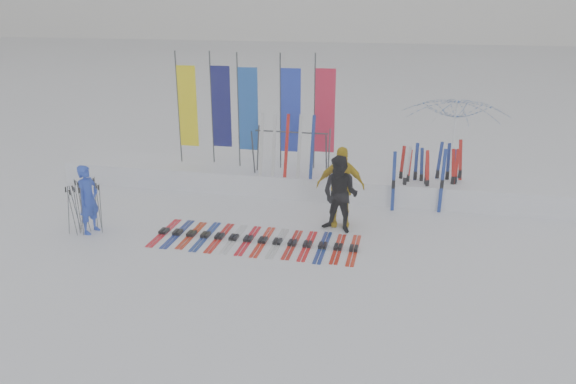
% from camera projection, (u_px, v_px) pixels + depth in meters
% --- Properties ---
extents(ground, '(120.00, 120.00, 0.00)m').
position_uv_depth(ground, '(262.00, 261.00, 11.66)').
color(ground, white).
rests_on(ground, ground).
extents(snow_bank, '(14.00, 1.60, 0.60)m').
position_uv_depth(snow_bank, '(304.00, 181.00, 15.81)').
color(snow_bank, white).
rests_on(snow_bank, ground).
extents(person_blue, '(0.49, 0.65, 1.62)m').
position_uv_depth(person_blue, '(88.00, 199.00, 12.86)').
color(person_blue, blue).
rests_on(person_blue, ground).
extents(person_black, '(1.03, 0.90, 1.81)m').
position_uv_depth(person_black, '(340.00, 195.00, 12.89)').
color(person_black, black).
rests_on(person_black, ground).
extents(person_yellow, '(1.19, 0.61, 1.94)m').
position_uv_depth(person_yellow, '(340.00, 186.00, 13.24)').
color(person_yellow, gold).
rests_on(person_yellow, ground).
extents(tent_canopy, '(3.77, 3.80, 2.66)m').
position_uv_depth(tent_canopy, '(452.00, 143.00, 15.69)').
color(tent_canopy, white).
rests_on(tent_canopy, ground).
extents(ski_row, '(4.59, 1.69, 0.07)m').
position_uv_depth(ski_row, '(255.00, 240.00, 12.61)').
color(ski_row, red).
rests_on(ski_row, ground).
extents(pole_cluster, '(0.78, 0.70, 1.26)m').
position_uv_depth(pole_cluster, '(83.00, 208.00, 12.94)').
color(pole_cluster, '#595B60').
rests_on(pole_cluster, ground).
extents(feather_flags, '(4.52, 0.25, 3.20)m').
position_uv_depth(feather_flags, '(253.00, 109.00, 15.65)').
color(feather_flags, '#383A3F').
rests_on(feather_flags, ground).
extents(ski_rack, '(2.04, 0.80, 1.23)m').
position_uv_depth(ski_rack, '(291.00, 146.00, 15.14)').
color(ski_rack, '#383A3F').
rests_on(ski_rack, ground).
extents(upright_skis, '(1.77, 1.09, 1.69)m').
position_uv_depth(upright_skis, '(429.00, 176.00, 14.65)').
color(upright_skis, red).
rests_on(upright_skis, ground).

